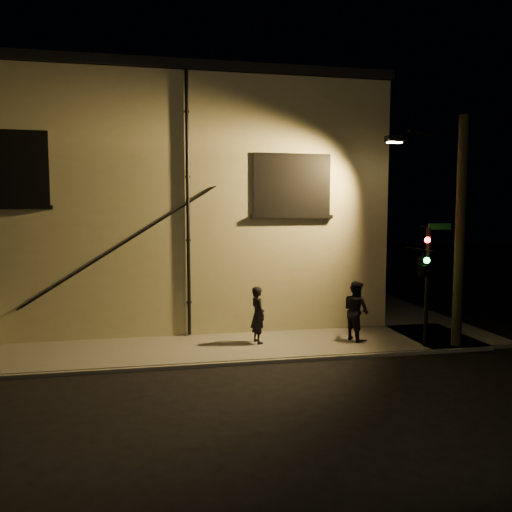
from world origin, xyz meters
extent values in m
plane|color=black|center=(0.00, 0.00, 0.00)|extent=(90.00, 90.00, 0.00)
cube|color=#5F5F56|center=(-3.00, 1.50, 0.06)|extent=(20.00, 3.00, 0.12)
cube|color=#5F5F56|center=(6.50, 8.00, 0.06)|extent=(3.00, 16.00, 0.12)
cube|color=#BBB786|center=(-3.00, 9.00, 4.25)|extent=(16.00, 12.00, 8.50)
cube|color=black|center=(-3.00, 9.00, 8.65)|extent=(16.20, 12.20, 0.30)
cube|color=black|center=(-7.00, 2.98, 5.40)|extent=(2.20, 0.10, 2.20)
cube|color=black|center=(-7.00, 3.00, 5.40)|extent=(1.98, 0.05, 1.98)
cube|color=black|center=(1.60, 2.98, 5.00)|extent=(2.60, 0.10, 2.00)
cube|color=#A5B28C|center=(1.60, 3.00, 5.00)|extent=(2.38, 0.05, 1.78)
cylinder|color=black|center=(-1.80, 2.92, 4.31)|extent=(0.11, 0.11, 8.30)
cylinder|color=black|center=(-4.00, 2.95, 3.00)|extent=(5.96, 0.04, 3.75)
cylinder|color=black|center=(-3.88, 2.95, 3.06)|extent=(5.96, 0.04, 3.75)
imported|color=black|center=(0.19, 1.64, 0.99)|extent=(0.56, 0.71, 1.73)
imported|color=black|center=(3.26, 1.40, 1.05)|extent=(0.94, 1.07, 1.85)
cylinder|color=black|center=(5.00, 0.30, 1.87)|extent=(0.12, 0.12, 3.50)
imported|color=black|center=(4.78, 0.18, 2.62)|extent=(0.48, 2.12, 0.85)
sphere|color=#FF140C|center=(4.80, 0.00, 3.31)|extent=(0.17, 0.17, 0.17)
sphere|color=#14FF3F|center=(4.80, 0.00, 2.72)|extent=(0.17, 0.17, 0.17)
cube|color=#0C4C1E|center=(5.35, 0.30, 3.68)|extent=(0.70, 0.03, 0.18)
cylinder|color=black|center=(5.97, 0.23, 3.44)|extent=(0.29, 0.29, 6.88)
cylinder|color=black|center=(5.17, 0.78, 6.40)|extent=(1.75, 0.96, 0.10)
cube|color=black|center=(4.37, 1.33, 6.31)|extent=(0.55, 0.28, 0.18)
cube|color=#FFC672|center=(4.37, 1.33, 6.21)|extent=(0.42, 0.20, 0.04)
camera|label=1|loc=(-2.71, -12.97, 4.14)|focal=35.00mm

